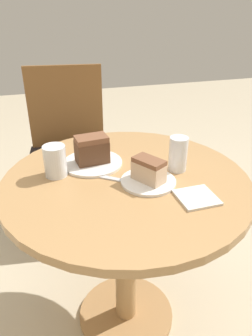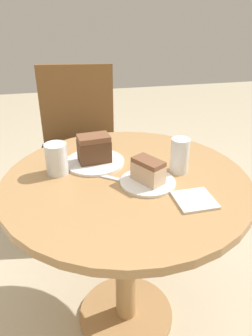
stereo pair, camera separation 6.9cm
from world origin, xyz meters
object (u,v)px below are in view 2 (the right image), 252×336
Objects in this scene: plate_far at (95,162)px; glass_water at (180,157)px; cake_slice_near at (148,171)px; plate_near at (148,182)px; glass_lemonade at (57,160)px; cake_slice_far at (94,148)px; chair at (78,145)px.

plate_far is 1.77× the size of glass_water.
plate_near is at bearing -90.00° from cake_slice_near.
plate_far is (-0.16, 0.19, 0.00)m from plate_near.
plate_near is 0.33m from glass_lemonade.
cake_slice_far is at bearing 156.42° from glass_water.
cake_slice_near is 0.25m from cake_slice_far.
cake_slice_far is 0.15m from glass_lemonade.
plate_near is 0.25m from plate_far.
glass_lemonade is at bearing -91.12° from chair.
glass_lemonade is (-0.30, 0.14, 0.05)m from plate_near.
cake_slice_far is at bearing 130.12° from cake_slice_near.
chair is at bearing 101.37° from plate_near.
plate_far is at bearing 130.12° from plate_near.
cake_slice_near reaches higher than plate_far.
plate_near is 1.52× the size of cake_slice_near.
glass_water is (0.32, -0.86, 0.30)m from chair.
plate_far is 1.80× the size of cake_slice_near.
glass_lemonade is (-0.11, -0.79, 0.29)m from chair.
plate_far is at bearing 130.12° from cake_slice_near.
glass_water is (0.29, -0.13, -0.00)m from cake_slice_far.
cake_slice_near is at bearing -24.84° from glass_lemonade.
cake_slice_far reaches higher than plate_far.
chair is 7.47× the size of cake_slice_near.
glass_water reaches higher than cake_slice_far.
cake_slice_near is 0.99× the size of cake_slice_far.
cake_slice_near is 0.98× the size of glass_water.
plate_far is 0.32m from glass_water.
plate_near is at bearing -49.88° from cake_slice_far.
cake_slice_far is at bearing -80.82° from chair.
cake_slice_near is 0.15m from glass_water.
chair reaches higher than plate_near.
glass_lemonade is at bearing 155.16° from plate_near.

